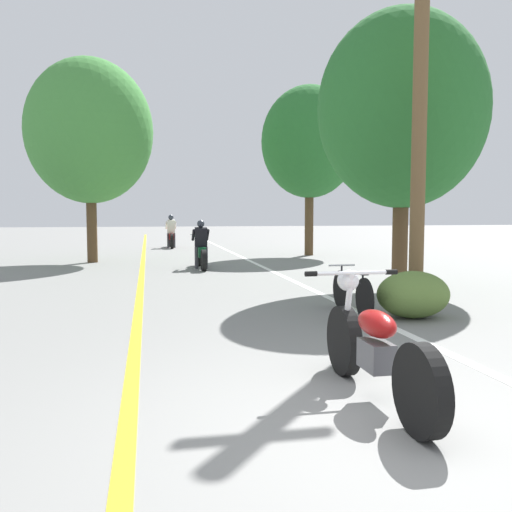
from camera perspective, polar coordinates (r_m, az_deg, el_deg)
ground_plane at (r=4.03m, az=12.62°, el=-18.27°), size 120.00×120.00×0.00m
lane_stripe_center at (r=16.19m, az=-11.86°, el=-1.06°), size 0.14×48.00×0.01m
lane_stripe_edge at (r=16.51m, az=0.11°, el=-0.86°), size 0.14×48.00×0.01m
utility_pole at (r=9.56m, az=16.90°, el=16.36°), size 1.10×0.24×6.91m
roadside_tree_right_near at (r=11.82m, az=15.19°, el=14.61°), size 3.50×3.15×5.68m
roadside_tree_right_far at (r=20.22m, az=5.67°, el=11.82°), size 3.54×3.19×6.18m
roadside_tree_left at (r=18.02m, az=-17.11°, el=12.42°), size 3.90×3.51×6.34m
roadside_bush at (r=8.39m, az=16.21°, el=-3.91°), size 1.10×0.88×0.70m
motorcycle_foreground at (r=4.68m, az=12.30°, el=-9.42°), size 0.89×2.16×1.03m
motorcycle_rider_lead at (r=15.29m, az=-5.81°, el=0.60°), size 0.50×2.04×1.36m
motorcycle_rider_far at (r=24.64m, az=-8.92°, el=2.16°), size 0.50×2.11×1.49m
bicycle_parked at (r=8.47m, az=10.07°, el=-3.79°), size 0.44×1.63×0.73m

